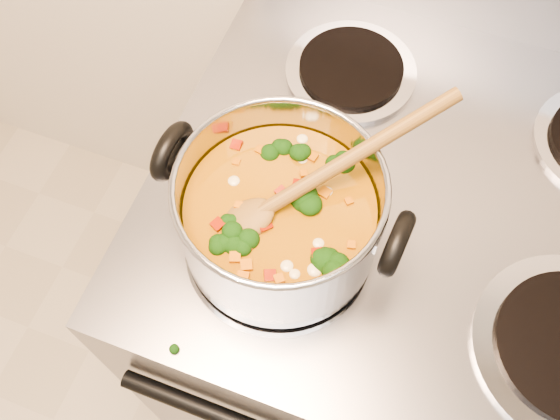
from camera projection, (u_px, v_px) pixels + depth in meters
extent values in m
cube|color=gray|center=(393.00, 308.00, 1.24)|extent=(0.78, 0.67, 0.92)
cylinder|color=#A5A5AD|center=(278.00, 248.00, 0.79)|extent=(0.23, 0.23, 0.01)
cylinder|color=black|center=(278.00, 245.00, 0.78)|extent=(0.18, 0.18, 0.01)
cylinder|color=#A5A5AD|center=(351.00, 71.00, 0.92)|extent=(0.19, 0.19, 0.01)
cylinder|color=black|center=(351.00, 68.00, 0.92)|extent=(0.15, 0.15, 0.01)
cylinder|color=#A8A8B0|center=(280.00, 213.00, 0.72)|extent=(0.24, 0.24, 0.13)
torus|color=#A8A8B0|center=(280.00, 186.00, 0.67)|extent=(0.24, 0.24, 0.01)
cylinder|color=#9F690E|center=(280.00, 222.00, 0.75)|extent=(0.22, 0.22, 0.08)
torus|color=black|center=(172.00, 151.00, 0.71)|extent=(0.03, 0.08, 0.08)
torus|color=black|center=(397.00, 244.00, 0.66)|extent=(0.03, 0.08, 0.08)
ellipsoid|color=black|center=(198.00, 215.00, 0.70)|extent=(0.04, 0.04, 0.03)
ellipsoid|color=black|center=(257.00, 208.00, 0.71)|extent=(0.04, 0.04, 0.03)
ellipsoid|color=black|center=(314.00, 273.00, 0.67)|extent=(0.04, 0.04, 0.03)
ellipsoid|color=black|center=(232.00, 169.00, 0.73)|extent=(0.04, 0.04, 0.03)
ellipsoid|color=black|center=(322.00, 174.00, 0.73)|extent=(0.04, 0.04, 0.03)
ellipsoid|color=black|center=(358.00, 185.00, 0.72)|extent=(0.04, 0.04, 0.03)
ellipsoid|color=black|center=(308.00, 277.00, 0.67)|extent=(0.04, 0.04, 0.03)
ellipsoid|color=black|center=(233.00, 159.00, 0.74)|extent=(0.04, 0.04, 0.03)
ellipsoid|color=black|center=(251.00, 221.00, 0.70)|extent=(0.04, 0.04, 0.03)
ellipsoid|color=maroon|center=(310.00, 193.00, 0.72)|extent=(0.01, 0.01, 0.01)
ellipsoid|color=maroon|center=(305.00, 185.00, 0.72)|extent=(0.01, 0.01, 0.01)
ellipsoid|color=maroon|center=(329.00, 238.00, 0.69)|extent=(0.01, 0.01, 0.01)
ellipsoid|color=maroon|center=(299.00, 164.00, 0.73)|extent=(0.01, 0.01, 0.01)
ellipsoid|color=maroon|center=(214.00, 209.00, 0.71)|extent=(0.01, 0.01, 0.01)
ellipsoid|color=maroon|center=(297.00, 140.00, 0.75)|extent=(0.01, 0.01, 0.01)
ellipsoid|color=maroon|center=(357.00, 179.00, 0.73)|extent=(0.01, 0.01, 0.01)
ellipsoid|color=maroon|center=(261.00, 161.00, 0.74)|extent=(0.01, 0.01, 0.01)
ellipsoid|color=maroon|center=(348.00, 212.00, 0.71)|extent=(0.01, 0.01, 0.01)
ellipsoid|color=maroon|center=(299.00, 283.00, 0.67)|extent=(0.01, 0.01, 0.01)
ellipsoid|color=maroon|center=(265.00, 141.00, 0.75)|extent=(0.01, 0.01, 0.01)
ellipsoid|color=#A55609|center=(273.00, 148.00, 0.75)|extent=(0.01, 0.01, 0.01)
ellipsoid|color=#A55609|center=(291.00, 153.00, 0.74)|extent=(0.01, 0.01, 0.01)
ellipsoid|color=#A55609|center=(210.00, 185.00, 0.72)|extent=(0.01, 0.01, 0.01)
ellipsoid|color=#A55609|center=(284.00, 266.00, 0.67)|extent=(0.01, 0.01, 0.01)
ellipsoid|color=#A55609|center=(277.00, 249.00, 0.68)|extent=(0.01, 0.01, 0.01)
ellipsoid|color=#A55609|center=(311.00, 234.00, 0.69)|extent=(0.01, 0.01, 0.01)
ellipsoid|color=#A55609|center=(216.00, 242.00, 0.69)|extent=(0.01, 0.01, 0.01)
ellipsoid|color=#A55609|center=(274.00, 183.00, 0.72)|extent=(0.01, 0.01, 0.01)
ellipsoid|color=#A55609|center=(307.00, 246.00, 0.69)|extent=(0.01, 0.01, 0.01)
ellipsoid|color=#A55609|center=(351.00, 187.00, 0.72)|extent=(0.01, 0.01, 0.01)
ellipsoid|color=#A55609|center=(301.00, 228.00, 0.70)|extent=(0.01, 0.01, 0.01)
ellipsoid|color=#A55609|center=(365.00, 198.00, 0.71)|extent=(0.01, 0.01, 0.01)
ellipsoid|color=beige|center=(284.00, 211.00, 0.71)|extent=(0.02, 0.02, 0.01)
ellipsoid|color=beige|center=(281.00, 273.00, 0.67)|extent=(0.02, 0.02, 0.01)
ellipsoid|color=beige|center=(316.00, 224.00, 0.70)|extent=(0.02, 0.02, 0.01)
ellipsoid|color=beige|center=(298.00, 163.00, 0.74)|extent=(0.02, 0.02, 0.01)
ellipsoid|color=beige|center=(261.00, 217.00, 0.70)|extent=(0.02, 0.02, 0.01)
ellipsoid|color=beige|center=(305.00, 278.00, 0.67)|extent=(0.02, 0.02, 0.01)
ellipsoid|color=beige|center=(357.00, 198.00, 0.71)|extent=(0.02, 0.02, 0.01)
ellipsoid|color=beige|center=(259.00, 173.00, 0.73)|extent=(0.02, 0.02, 0.01)
ellipsoid|color=brown|center=(244.00, 222.00, 0.70)|extent=(0.09, 0.09, 0.04)
cylinder|color=brown|center=(349.00, 159.00, 0.69)|extent=(0.20, 0.20, 0.10)
ellipsoid|color=black|center=(255.00, 150.00, 0.86)|extent=(0.01, 0.01, 0.01)
ellipsoid|color=black|center=(428.00, 296.00, 0.76)|extent=(0.01, 0.01, 0.01)
ellipsoid|color=black|center=(371.00, 355.00, 0.73)|extent=(0.01, 0.01, 0.01)
ellipsoid|color=black|center=(187.00, 188.00, 0.83)|extent=(0.01, 0.01, 0.01)
ellipsoid|color=black|center=(193.00, 329.00, 0.74)|extent=(0.01, 0.01, 0.01)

